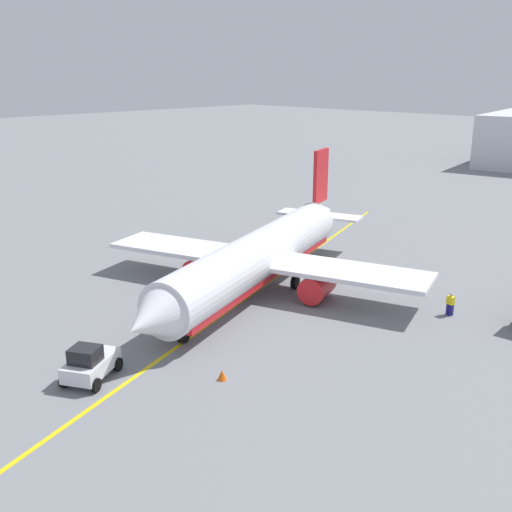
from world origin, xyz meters
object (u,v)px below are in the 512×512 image
Objects in this scene: safety_cone_nose at (222,375)px; refueling_worker at (450,305)px; pushback_tug at (90,364)px; airplane at (259,257)px.

refueling_worker is at bearing 165.36° from safety_cone_nose.
refueling_worker reaches higher than safety_cone_nose.
pushback_tug is 25.70m from refueling_worker.
refueling_worker is (-5.93, 13.80, -1.94)m from airplane.
safety_cone_nose is (18.26, -4.77, -0.52)m from refueling_worker.
pushback_tug is 2.41× the size of refueling_worker.
airplane reaches higher than refueling_worker.
refueling_worker is 18.88m from safety_cone_nose.
airplane is 8.06× the size of pushback_tug.
pushback_tug reaches higher than safety_cone_nose.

